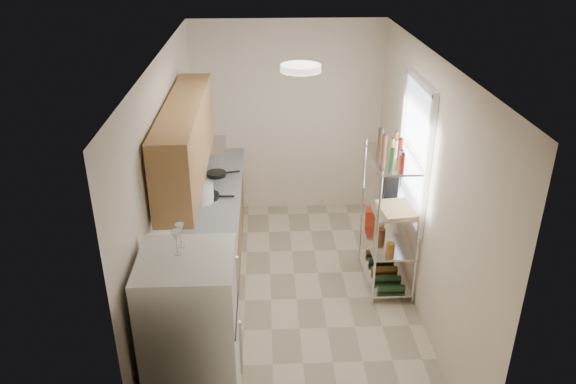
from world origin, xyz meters
The scene contains 16 objects.
room centered at (0.00, 0.00, 1.30)m, with size 2.52×4.42×2.62m.
counter_run centered at (-0.92, 0.44, 0.45)m, with size 0.63×3.51×0.90m.
upper_cabinets centered at (-1.05, 0.10, 1.81)m, with size 0.33×2.20×0.72m, color #A07144.
range_hood centered at (-1.00, 0.90, 1.39)m, with size 0.50×0.60×0.12m, color #B7BABC.
window centered at (1.23, 0.35, 1.55)m, with size 0.06×1.00×1.46m, color white.
bakers_rack centered at (1.00, 0.30, 1.11)m, with size 0.45×0.90×1.73m.
ceiling_dome centered at (0.00, -0.30, 2.57)m, with size 0.34×0.34×0.06m, color white.
refrigerator centered at (-0.87, -1.67, 0.80)m, with size 0.66×0.66×1.60m, color silver.
wine_glass_a centered at (-0.91, -1.51, 1.69)m, with size 0.06×0.06×0.17m, color silver, non-canonical shape.
wine_glass_b centered at (-0.93, -1.61, 1.70)m, with size 0.07×0.07×0.18m, color silver, non-canonical shape.
rice_cooker centered at (-1.01, 0.60, 1.00)m, with size 0.26×0.26×0.21m, color white.
frying_pan_large centered at (-0.96, 0.68, 0.92)m, with size 0.26×0.26×0.05m, color black.
frying_pan_small centered at (-0.90, 1.29, 0.92)m, with size 0.23×0.23×0.05m, color black.
cutting_board centered at (1.02, 0.08, 1.03)m, with size 0.34×0.44×0.03m, color tan.
espresso_machine centered at (1.05, 0.54, 1.14)m, with size 0.14×0.21×0.25m, color black.
storage_bag centered at (0.87, 0.63, 0.65)m, with size 0.11×0.15×0.18m, color #AF3215.
Camera 1 is at (-0.32, -4.93, 3.66)m, focal length 35.00 mm.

